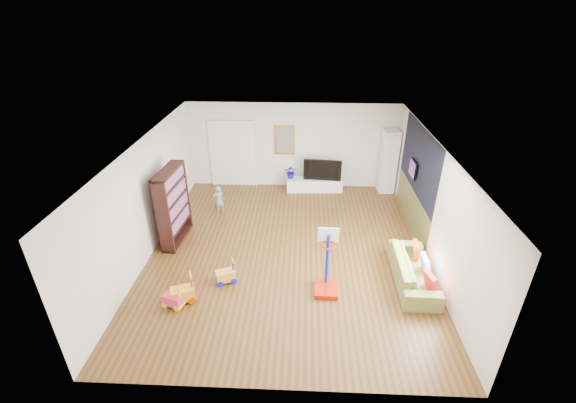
{
  "coord_description": "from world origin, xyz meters",
  "views": [
    {
      "loc": [
        0.36,
        -7.69,
        5.42
      ],
      "look_at": [
        0.0,
        0.4,
        1.15
      ],
      "focal_mm": 24.0,
      "sensor_mm": 36.0,
      "label": 1
    }
  ],
  "objects_px": {
    "media_console": "(314,184)",
    "sofa": "(414,270)",
    "basketball_hoop": "(327,263)",
    "bookshelf": "(173,206)"
  },
  "relations": [
    {
      "from": "bookshelf",
      "to": "basketball_hoop",
      "type": "distance_m",
      "value": 4.12
    },
    {
      "from": "basketball_hoop",
      "to": "sofa",
      "type": "bearing_deg",
      "value": 14.03
    },
    {
      "from": "basketball_hoop",
      "to": "bookshelf",
      "type": "bearing_deg",
      "value": 155.66
    },
    {
      "from": "media_console",
      "to": "bookshelf",
      "type": "xyz_separation_m",
      "value": [
        -3.52,
        -2.97,
        0.75
      ]
    },
    {
      "from": "media_console",
      "to": "basketball_hoop",
      "type": "relative_size",
      "value": 1.23
    },
    {
      "from": "sofa",
      "to": "basketball_hoop",
      "type": "relative_size",
      "value": 1.39
    },
    {
      "from": "media_console",
      "to": "sofa",
      "type": "relative_size",
      "value": 0.88
    },
    {
      "from": "sofa",
      "to": "basketball_hoop",
      "type": "xyz_separation_m",
      "value": [
        -1.88,
        -0.4,
        0.42
      ]
    },
    {
      "from": "bookshelf",
      "to": "basketball_hoop",
      "type": "height_order",
      "value": "bookshelf"
    },
    {
      "from": "media_console",
      "to": "sofa",
      "type": "xyz_separation_m",
      "value": [
        2.05,
        -4.39,
        0.09
      ]
    }
  ]
}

